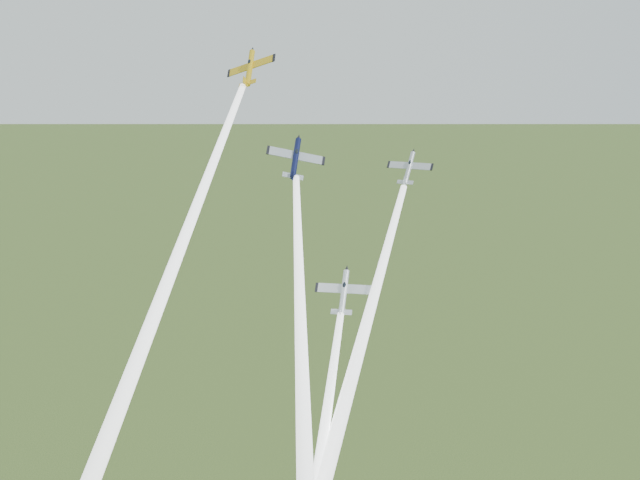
{
  "coord_description": "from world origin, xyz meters",
  "views": [
    {
      "loc": [
        2.41,
        -113.95,
        121.22
      ],
      "look_at": [
        0.0,
        -6.0,
        92.0
      ],
      "focal_mm": 45.0,
      "sensor_mm": 36.0,
      "label": 1
    }
  ],
  "objects_px": {
    "plane_navy": "(296,158)",
    "plane_silver_low": "(344,292)",
    "plane_yellow": "(250,68)",
    "plane_silver_right": "(409,168)"
  },
  "relations": [
    {
      "from": "plane_navy",
      "to": "plane_silver_low",
      "type": "relative_size",
      "value": 1.04
    },
    {
      "from": "plane_yellow",
      "to": "plane_silver_low",
      "type": "relative_size",
      "value": 0.99
    },
    {
      "from": "plane_silver_right",
      "to": "plane_yellow",
      "type": "bearing_deg",
      "value": -160.94
    },
    {
      "from": "plane_navy",
      "to": "plane_silver_low",
      "type": "bearing_deg",
      "value": -60.72
    },
    {
      "from": "plane_silver_right",
      "to": "plane_silver_low",
      "type": "relative_size",
      "value": 0.84
    },
    {
      "from": "plane_navy",
      "to": "plane_silver_right",
      "type": "distance_m",
      "value": 16.85
    },
    {
      "from": "plane_navy",
      "to": "plane_silver_right",
      "type": "height_order",
      "value": "plane_navy"
    },
    {
      "from": "plane_yellow",
      "to": "plane_silver_right",
      "type": "relative_size",
      "value": 1.18
    },
    {
      "from": "plane_yellow",
      "to": "plane_navy",
      "type": "height_order",
      "value": "plane_yellow"
    },
    {
      "from": "plane_silver_right",
      "to": "plane_silver_low",
      "type": "height_order",
      "value": "plane_silver_right"
    }
  ]
}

